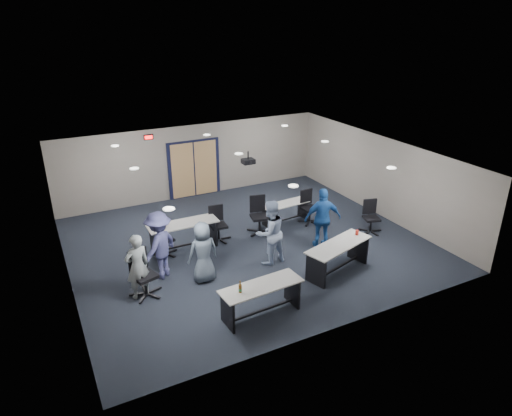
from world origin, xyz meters
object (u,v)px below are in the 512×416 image
chair_loose_left (144,274)px  chair_loose_right (372,217)px  chair_back_a (164,238)px  table_front_left (261,295)px  chair_back_d (310,207)px  table_back_left (184,231)px  chair_back_b (218,224)px  person_plaid (203,252)px  person_navy (323,218)px  table_front_right (338,253)px  person_back (159,245)px  person_lightblue (270,232)px  table_back_right (285,209)px  person_gray (137,266)px  chair_back_c (260,216)px

chair_loose_left → chair_loose_right: 7.22m
chair_back_a → chair_loose_right: bearing=-25.8°
table_front_left → chair_back_d: 5.30m
table_front_left → table_back_left: bearing=93.8°
table_back_left → chair_back_b: size_ratio=1.88×
chair_back_d → person_plaid: person_plaid is taller
chair_back_d → table_front_left: bearing=-140.0°
table_front_left → person_navy: (3.15, 2.15, 0.37)m
table_front_right → chair_loose_right: chair_loose_right is taller
chair_back_b → person_back: bearing=-145.3°
chair_back_d → person_lightblue: bearing=-149.8°
person_lightblue → table_back_left: bearing=-53.8°
table_back_right → chair_loose_right: (2.01, -1.90, 0.07)m
person_navy → person_lightblue: bearing=21.7°
chair_loose_right → person_gray: bearing=-161.1°
chair_back_b → chair_loose_right: (4.48, -1.66, -0.02)m
table_back_left → chair_loose_left: (-1.63, -1.90, 0.03)m
table_front_left → person_gray: person_gray is taller
table_back_left → person_navy: (3.65, -1.73, 0.35)m
chair_loose_left → person_gray: size_ratio=0.71×
table_front_right → chair_back_c: 3.14m
chair_loose_left → chair_back_c: bearing=7.3°
person_plaid → person_gray: bearing=-1.9°
chair_back_a → chair_loose_right: 6.39m
chair_back_c → table_back_right: bearing=28.3°
chair_back_d → person_navy: bearing=-116.3°
chair_loose_left → chair_back_a: bearing=43.8°
chair_back_d → table_back_right: bearing=145.0°
chair_back_b → person_lightblue: person_lightblue is taller
table_back_right → chair_back_c: size_ratio=1.42×
chair_back_b → person_back: person_back is taller
person_plaid → person_lightblue: (1.96, 0.04, 0.10)m
table_front_right → chair_loose_left: chair_loose_left is taller
chair_back_b → chair_loose_left: chair_loose_left is taller
chair_loose_right → person_plaid: 5.71m
table_back_right → chair_back_c: 1.18m
person_plaid → person_back: 1.15m
person_navy → person_back: bearing=11.7°
chair_loose_right → person_navy: bearing=-160.3°
person_gray → person_back: (0.73, 0.66, 0.08)m
table_front_right → person_navy: (0.44, 1.39, 0.35)m
chair_back_a → person_gray: size_ratio=0.64×
chair_back_a → person_back: person_back is taller
chair_back_d → person_back: 5.43m
table_back_right → person_plaid: bearing=-154.6°
chair_back_d → chair_loose_right: 1.98m
table_back_left → chair_back_a: size_ratio=1.90×
chair_back_c → person_plaid: person_plaid is taller
chair_back_b → chair_back_c: 1.35m
person_lightblue → person_back: (-2.88, 0.63, 0.00)m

